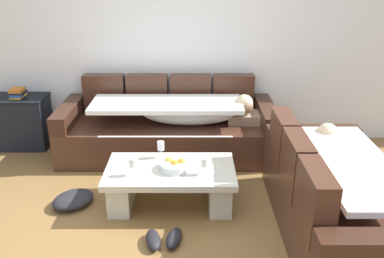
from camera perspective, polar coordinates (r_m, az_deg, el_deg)
The scene contains 14 objects.
ground_plane at distance 3.63m, azimuth -4.75°, elevation -14.47°, with size 14.00×14.00×0.00m, color brown.
back_wall at distance 5.13m, azimuth -3.33°, elevation 13.03°, with size 9.00×0.10×2.70m, color white.
couch_along_wall at distance 4.89m, azimuth -2.82°, elevation 0.13°, with size 2.48×0.92×0.88m.
couch_near_window at distance 3.69m, azimuth 19.21°, elevation -8.93°, with size 0.92×1.94×0.88m.
coffee_table at distance 3.92m, azimuth -2.95°, elevation -7.25°, with size 1.20×0.68×0.38m.
fruit_bowl at distance 3.82m, azimuth -2.33°, elevation -4.99°, with size 0.28×0.28×0.10m.
wine_glass_near_left at distance 3.72m, azimuth -8.15°, elevation -4.74°, with size 0.07×0.07×0.17m.
wine_glass_near_right at distance 3.69m, azimuth 1.72°, elevation -4.68°, with size 0.07×0.07×0.17m.
wine_glass_far_back at distance 4.02m, azimuth -4.29°, elevation -2.43°, with size 0.07×0.07×0.17m.
open_magazine at distance 3.82m, azimuth 0.93°, elevation -5.58°, with size 0.28×0.21×0.01m, color white.
side_cabinet at distance 5.53m, azimuth -22.66°, elevation 0.93°, with size 0.72×0.44×0.64m.
book_stack_on_cabinet at distance 5.39m, azimuth -22.87°, elevation 4.61°, with size 0.18×0.23×0.11m.
pair_of_shoes at distance 3.52m, azimuth -3.90°, elevation -14.88°, with size 0.34×0.31×0.09m.
crumpled_garment at distance 4.14m, azimuth -16.04°, elevation -9.31°, with size 0.40×0.32×0.12m, color #232328.
Camera 1 is at (0.29, -2.90, 2.17)m, focal length 38.70 mm.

